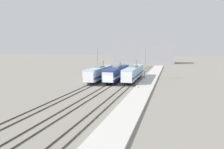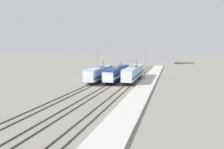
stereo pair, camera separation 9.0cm
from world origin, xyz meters
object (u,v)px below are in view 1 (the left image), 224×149
catenary_tower_right (145,63)px  traffic_cone (138,86)px  locomotive_far_left (99,74)px  catenary_tower_left (97,62)px  locomotive_far_right (133,73)px  locomotive_center (117,73)px

catenary_tower_right → traffic_cone: bearing=-89.1°
locomotive_far_left → catenary_tower_left: size_ratio=1.86×
traffic_cone → catenary_tower_left: bearing=135.6°
locomotive_far_right → locomotive_far_left: bearing=-158.3°
locomotive_far_right → catenary_tower_right: (2.81, 2.54, 2.76)m
locomotive_far_right → traffic_cone: bearing=-75.2°
locomotive_far_left → catenary_tower_right: bearing=27.5°
catenary_tower_right → locomotive_far_left: bearing=-152.5°
locomotive_center → traffic_cone: size_ratio=36.07×
locomotive_far_right → catenary_tower_right: bearing=42.1°
catenary_tower_left → catenary_tower_right: same height
locomotive_far_left → catenary_tower_right: 13.34m
locomotive_far_left → traffic_cone: size_ratio=32.57×
locomotive_center → catenary_tower_left: (-6.94, 3.92, 2.81)m
locomotive_far_left → locomotive_center: locomotive_far_left is taller
catenary_tower_left → catenary_tower_right: 14.13m
locomotive_far_left → locomotive_center: 4.87m
locomotive_center → catenary_tower_left: catenary_tower_left is taller
locomotive_far_left → catenary_tower_right: (11.58, 6.02, 2.78)m
catenary_tower_left → traffic_cone: (14.36, -14.06, -4.33)m
locomotive_center → catenary_tower_right: catenary_tower_right is taller
locomotive_center → catenary_tower_left: 8.45m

